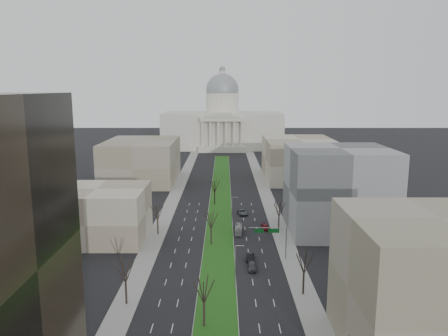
{
  "coord_description": "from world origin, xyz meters",
  "views": [
    {
      "loc": [
        1.49,
        -29.08,
        40.65
      ],
      "look_at": [
        1.32,
        115.42,
        14.01
      ],
      "focal_mm": 35.0,
      "sensor_mm": 36.0,
      "label": 1
    }
  ],
  "objects_px": {
    "car_grey_near": "(252,266)",
    "box_van": "(239,229)",
    "car_red": "(265,227)",
    "car_grey_far": "(242,212)",
    "car_black": "(250,257)"
  },
  "relations": [
    {
      "from": "car_black",
      "to": "car_grey_far",
      "type": "relative_size",
      "value": 0.83
    },
    {
      "from": "car_black",
      "to": "box_van",
      "type": "distance_m",
      "value": 20.06
    },
    {
      "from": "car_grey_near",
      "to": "car_black",
      "type": "height_order",
      "value": "car_grey_near"
    },
    {
      "from": "car_black",
      "to": "box_van",
      "type": "xyz_separation_m",
      "value": [
        -2.16,
        19.94,
        0.3
      ]
    },
    {
      "from": "car_black",
      "to": "box_van",
      "type": "relative_size",
      "value": 0.61
    },
    {
      "from": "car_grey_near",
      "to": "box_van",
      "type": "height_order",
      "value": "box_van"
    },
    {
      "from": "car_red",
      "to": "car_grey_far",
      "type": "height_order",
      "value": "car_grey_far"
    },
    {
      "from": "car_grey_near",
      "to": "car_grey_far",
      "type": "distance_m",
      "value": 43.86
    },
    {
      "from": "car_red",
      "to": "box_van",
      "type": "bearing_deg",
      "value": -167.02
    },
    {
      "from": "car_grey_near",
      "to": "box_van",
      "type": "relative_size",
      "value": 0.62
    },
    {
      "from": "car_grey_near",
      "to": "car_grey_far",
      "type": "bearing_deg",
      "value": 91.79
    },
    {
      "from": "car_grey_near",
      "to": "car_black",
      "type": "xyz_separation_m",
      "value": [
        -0.14,
        5.63,
        -0.04
      ]
    },
    {
      "from": "car_red",
      "to": "car_grey_far",
      "type": "xyz_separation_m",
      "value": [
        -6.03,
        15.06,
        0.13
      ]
    },
    {
      "from": "car_grey_far",
      "to": "car_red",
      "type": "bearing_deg",
      "value": -77.37
    },
    {
      "from": "box_van",
      "to": "car_grey_far",
      "type": "bearing_deg",
      "value": 87.5
    }
  ]
}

